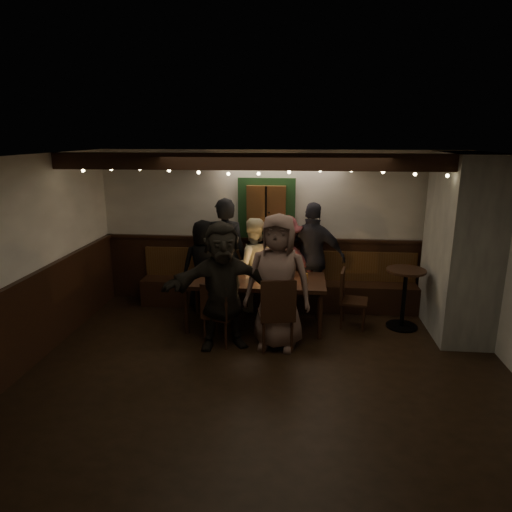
# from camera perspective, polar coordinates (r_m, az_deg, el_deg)

# --- Properties ---
(room) EXTENTS (6.02, 5.01, 2.62)m
(room) POSITION_cam_1_polar(r_m,az_deg,el_deg) (6.74, 11.43, -0.48)
(room) COLOR black
(room) RESTS_ON ground
(dining_table) EXTENTS (2.09, 0.90, 0.91)m
(dining_table) POSITION_cam_1_polar(r_m,az_deg,el_deg) (6.83, -0.18, -3.41)
(dining_table) COLOR black
(dining_table) RESTS_ON ground
(chair_near_left) EXTENTS (0.52, 0.52, 0.90)m
(chair_near_left) POSITION_cam_1_polar(r_m,az_deg,el_deg) (6.29, -4.83, -6.85)
(chair_near_left) COLOR black
(chair_near_left) RESTS_ON ground
(chair_near_right) EXTENTS (0.54, 0.54, 1.03)m
(chair_near_right) POSITION_cam_1_polar(r_m,az_deg,el_deg) (6.09, 2.66, -6.80)
(chair_near_right) COLOR black
(chair_near_right) RESTS_ON ground
(chair_end) EXTENTS (0.46, 0.46, 0.88)m
(chair_end) POSITION_cam_1_polar(r_m,az_deg,el_deg) (7.03, 11.48, -4.79)
(chair_end) COLOR black
(chair_end) RESTS_ON ground
(high_top) EXTENTS (0.57, 0.57, 0.91)m
(high_top) POSITION_cam_1_polar(r_m,az_deg,el_deg) (7.16, 18.07, -4.18)
(high_top) COLOR black
(high_top) RESTS_ON ground
(person_a) EXTENTS (0.86, 0.72, 1.51)m
(person_a) POSITION_cam_1_polar(r_m,az_deg,el_deg) (7.55, -6.46, -1.15)
(person_a) COLOR black
(person_a) RESTS_ON ground
(person_b) EXTENTS (0.70, 0.47, 1.87)m
(person_b) POSITION_cam_1_polar(r_m,az_deg,el_deg) (7.46, -3.83, 0.16)
(person_b) COLOR black
(person_b) RESTS_ON ground
(person_c) EXTENTS (0.88, 0.77, 1.55)m
(person_c) POSITION_cam_1_polar(r_m,az_deg,el_deg) (7.44, -0.42, -1.12)
(person_c) COLOR #BAAF8A
(person_c) RESTS_ON ground
(person_d) EXTENTS (1.13, 0.78, 1.60)m
(person_d) POSITION_cam_1_polar(r_m,az_deg,el_deg) (7.39, 3.50, -1.06)
(person_d) COLOR maroon
(person_d) RESTS_ON ground
(person_e) EXTENTS (1.12, 0.66, 1.80)m
(person_e) POSITION_cam_1_polar(r_m,az_deg,el_deg) (7.48, 7.12, -0.16)
(person_e) COLOR #24232C
(person_e) RESTS_ON ground
(person_f) EXTENTS (1.70, 0.97, 1.75)m
(person_f) POSITION_cam_1_polar(r_m,az_deg,el_deg) (6.13, -4.20, -3.73)
(person_f) COLOR black
(person_f) RESTS_ON ground
(person_g) EXTENTS (0.98, 0.71, 1.85)m
(person_g) POSITION_cam_1_polar(r_m,az_deg,el_deg) (6.11, 2.75, -3.27)
(person_g) COLOR brown
(person_g) RESTS_ON ground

